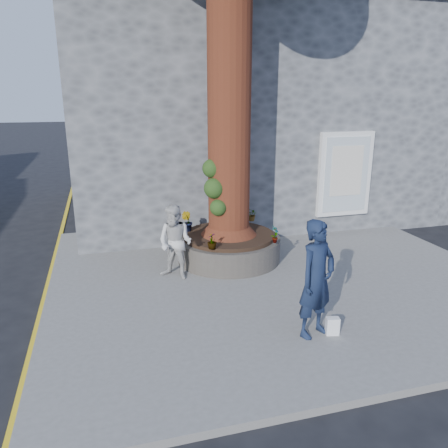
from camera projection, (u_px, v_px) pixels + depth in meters
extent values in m
plane|color=black|center=(217.00, 308.00, 7.89)|extent=(120.00, 120.00, 0.00)
cube|color=slate|center=(274.00, 275.00, 9.18)|extent=(9.00, 8.00, 0.12)
cube|color=yellow|center=(43.00, 304.00, 8.02)|extent=(0.10, 30.00, 0.01)
cube|color=#4D4F52|center=(234.00, 117.00, 14.32)|extent=(10.00, 8.00, 6.00)
cube|color=black|center=(235.00, 12.00, 13.42)|extent=(10.30, 8.30, 0.30)
cube|color=white|center=(345.00, 174.00, 11.42)|extent=(1.50, 0.12, 2.20)
cube|color=silver|center=(346.00, 175.00, 11.36)|extent=(1.25, 0.04, 1.95)
cube|color=silver|center=(347.00, 171.00, 11.31)|extent=(0.90, 0.02, 1.30)
cube|color=#4D4F52|center=(437.00, 114.00, 16.40)|extent=(6.00, 8.00, 6.00)
cylinder|color=black|center=(229.00, 248.00, 9.83)|extent=(2.30, 2.30, 0.52)
cylinder|color=black|center=(229.00, 236.00, 9.75)|extent=(2.04, 2.04, 0.08)
cylinder|color=#4F1813|center=(229.00, 54.00, 8.67)|extent=(0.90, 0.90, 7.50)
cone|color=#4F1813|center=(229.00, 219.00, 9.64)|extent=(1.24, 1.24, 0.70)
sphere|color=#1C3812|center=(214.00, 188.00, 9.14)|extent=(0.44, 0.44, 0.44)
sphere|color=#1C3812|center=(218.00, 208.00, 9.18)|extent=(0.36, 0.36, 0.36)
sphere|color=#1C3812|center=(212.00, 168.00, 9.13)|extent=(0.40, 0.40, 0.40)
imported|color=#141F38|center=(317.00, 279.00, 6.56)|extent=(0.79, 0.67, 1.85)
imported|color=silver|center=(175.00, 242.00, 8.69)|extent=(0.93, 0.91, 1.51)
cube|color=white|center=(332.00, 326.00, 6.76)|extent=(0.22, 0.16, 0.28)
imported|color=gray|center=(275.00, 234.00, 9.10)|extent=(0.23, 0.23, 0.37)
imported|color=gray|center=(187.00, 221.00, 9.88)|extent=(0.34, 0.34, 0.44)
imported|color=gray|center=(212.00, 241.00, 8.75)|extent=(0.26, 0.26, 0.33)
imported|color=gray|center=(252.00, 215.00, 10.70)|extent=(0.37, 0.37, 0.31)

